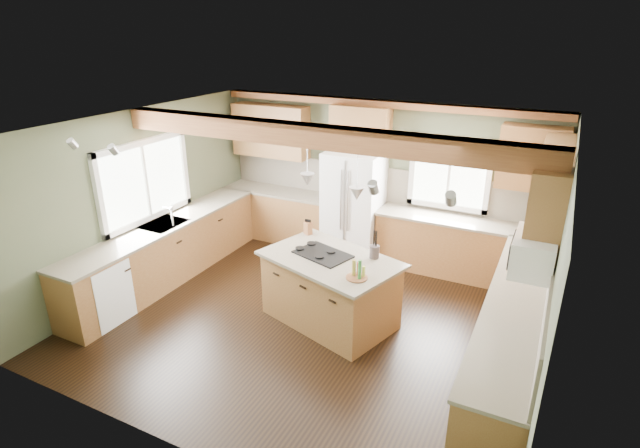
% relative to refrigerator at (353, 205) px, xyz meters
% --- Properties ---
extents(floor, '(5.60, 5.60, 0.00)m').
position_rel_refrigerator_xyz_m(floor, '(0.30, -2.12, -0.90)').
color(floor, black).
rests_on(floor, ground).
extents(ceiling, '(5.60, 5.60, 0.00)m').
position_rel_refrigerator_xyz_m(ceiling, '(0.30, -2.12, 1.70)').
color(ceiling, silver).
rests_on(ceiling, wall_back).
extents(wall_back, '(5.60, 0.00, 5.60)m').
position_rel_refrigerator_xyz_m(wall_back, '(0.30, 0.38, 0.40)').
color(wall_back, '#49533B').
rests_on(wall_back, ground).
extents(wall_left, '(0.00, 5.00, 5.00)m').
position_rel_refrigerator_xyz_m(wall_left, '(-2.50, -2.12, 0.40)').
color(wall_left, '#49533B').
rests_on(wall_left, ground).
extents(wall_right, '(0.00, 5.00, 5.00)m').
position_rel_refrigerator_xyz_m(wall_right, '(3.10, -2.12, 0.40)').
color(wall_right, '#49533B').
rests_on(wall_right, ground).
extents(ceiling_beam, '(5.55, 0.26, 0.26)m').
position_rel_refrigerator_xyz_m(ceiling_beam, '(0.30, -2.02, 1.57)').
color(ceiling_beam, brown).
rests_on(ceiling_beam, ceiling).
extents(soffit_trim, '(5.55, 0.20, 0.10)m').
position_rel_refrigerator_xyz_m(soffit_trim, '(0.30, 0.28, 1.64)').
color(soffit_trim, brown).
rests_on(soffit_trim, ceiling).
extents(backsplash_back, '(5.58, 0.03, 0.58)m').
position_rel_refrigerator_xyz_m(backsplash_back, '(0.30, 0.36, 0.31)').
color(backsplash_back, brown).
rests_on(backsplash_back, wall_back).
extents(backsplash_right, '(0.03, 3.70, 0.58)m').
position_rel_refrigerator_xyz_m(backsplash_right, '(3.08, -2.07, 0.31)').
color(backsplash_right, brown).
rests_on(backsplash_right, wall_right).
extents(base_cab_back_left, '(2.02, 0.60, 0.88)m').
position_rel_refrigerator_xyz_m(base_cab_back_left, '(-1.49, 0.08, -0.46)').
color(base_cab_back_left, brown).
rests_on(base_cab_back_left, floor).
extents(counter_back_left, '(2.06, 0.64, 0.04)m').
position_rel_refrigerator_xyz_m(counter_back_left, '(-1.49, 0.08, 0.00)').
color(counter_back_left, brown).
rests_on(counter_back_left, base_cab_back_left).
extents(base_cab_back_right, '(2.62, 0.60, 0.88)m').
position_rel_refrigerator_xyz_m(base_cab_back_right, '(1.79, 0.08, -0.46)').
color(base_cab_back_right, brown).
rests_on(base_cab_back_right, floor).
extents(counter_back_right, '(2.66, 0.64, 0.04)m').
position_rel_refrigerator_xyz_m(counter_back_right, '(1.79, 0.08, 0.00)').
color(counter_back_right, brown).
rests_on(counter_back_right, base_cab_back_right).
extents(base_cab_left, '(0.60, 3.70, 0.88)m').
position_rel_refrigerator_xyz_m(base_cab_left, '(-2.20, -2.07, -0.46)').
color(base_cab_left, brown).
rests_on(base_cab_left, floor).
extents(counter_left, '(0.64, 3.74, 0.04)m').
position_rel_refrigerator_xyz_m(counter_left, '(-2.20, -2.07, 0.00)').
color(counter_left, brown).
rests_on(counter_left, base_cab_left).
extents(base_cab_right, '(0.60, 3.70, 0.88)m').
position_rel_refrigerator_xyz_m(base_cab_right, '(2.80, -2.07, -0.46)').
color(base_cab_right, brown).
rests_on(base_cab_right, floor).
extents(counter_right, '(0.64, 3.74, 0.04)m').
position_rel_refrigerator_xyz_m(counter_right, '(2.80, -2.07, 0.00)').
color(counter_right, brown).
rests_on(counter_right, base_cab_right).
extents(upper_cab_back_left, '(1.40, 0.35, 0.90)m').
position_rel_refrigerator_xyz_m(upper_cab_back_left, '(-1.69, 0.21, 1.05)').
color(upper_cab_back_left, brown).
rests_on(upper_cab_back_left, wall_back).
extents(upper_cab_over_fridge, '(0.96, 0.35, 0.70)m').
position_rel_refrigerator_xyz_m(upper_cab_over_fridge, '(-0.00, 0.21, 1.25)').
color(upper_cab_over_fridge, brown).
rests_on(upper_cab_over_fridge, wall_back).
extents(upper_cab_right, '(0.35, 2.20, 0.90)m').
position_rel_refrigerator_xyz_m(upper_cab_right, '(2.92, -1.22, 1.05)').
color(upper_cab_right, brown).
rests_on(upper_cab_right, wall_right).
extents(upper_cab_back_corner, '(0.90, 0.35, 0.90)m').
position_rel_refrigerator_xyz_m(upper_cab_back_corner, '(2.60, 0.21, 1.05)').
color(upper_cab_back_corner, brown).
rests_on(upper_cab_back_corner, wall_back).
extents(window_left, '(0.04, 1.60, 1.05)m').
position_rel_refrigerator_xyz_m(window_left, '(-2.48, -2.07, 0.65)').
color(window_left, white).
rests_on(window_left, wall_left).
extents(window_back, '(1.10, 0.04, 1.00)m').
position_rel_refrigerator_xyz_m(window_back, '(1.45, 0.36, 0.65)').
color(window_back, white).
rests_on(window_back, wall_back).
extents(sink, '(0.50, 0.65, 0.03)m').
position_rel_refrigerator_xyz_m(sink, '(-2.20, -2.07, 0.01)').
color(sink, '#262628').
rests_on(sink, counter_left).
extents(faucet, '(0.02, 0.02, 0.28)m').
position_rel_refrigerator_xyz_m(faucet, '(-2.02, -2.07, 0.15)').
color(faucet, '#B2B2B7').
rests_on(faucet, sink).
extents(dishwasher, '(0.60, 0.60, 0.84)m').
position_rel_refrigerator_xyz_m(dishwasher, '(-2.19, -3.37, -0.47)').
color(dishwasher, white).
rests_on(dishwasher, floor).
extents(oven, '(0.60, 0.72, 0.84)m').
position_rel_refrigerator_xyz_m(oven, '(2.79, -3.37, -0.47)').
color(oven, white).
rests_on(oven, floor).
extents(microwave, '(0.40, 0.70, 0.38)m').
position_rel_refrigerator_xyz_m(microwave, '(2.88, -2.17, 0.65)').
color(microwave, white).
rests_on(microwave, wall_right).
extents(pendant_left, '(0.18, 0.18, 0.16)m').
position_rel_refrigerator_xyz_m(pendant_left, '(0.15, -1.90, 0.98)').
color(pendant_left, '#B2B2B7').
rests_on(pendant_left, ceiling).
extents(pendant_right, '(0.18, 0.18, 0.16)m').
position_rel_refrigerator_xyz_m(pendant_right, '(0.92, -2.14, 0.98)').
color(pendant_right, '#B2B2B7').
rests_on(pendant_right, ceiling).
extents(refrigerator, '(0.90, 0.74, 1.80)m').
position_rel_refrigerator_xyz_m(refrigerator, '(0.00, 0.00, 0.00)').
color(refrigerator, white).
rests_on(refrigerator, floor).
extents(island, '(1.83, 1.42, 0.88)m').
position_rel_refrigerator_xyz_m(island, '(0.54, -2.02, -0.46)').
color(island, brown).
rests_on(island, floor).
extents(island_top, '(1.97, 1.55, 0.04)m').
position_rel_refrigerator_xyz_m(island_top, '(0.54, -2.02, 0.00)').
color(island_top, brown).
rests_on(island_top, island).
extents(cooktop, '(0.81, 0.65, 0.02)m').
position_rel_refrigerator_xyz_m(cooktop, '(0.41, -1.98, 0.03)').
color(cooktop, black).
rests_on(cooktop, island_top).
extents(knife_block, '(0.14, 0.12, 0.18)m').
position_rel_refrigerator_xyz_m(knife_block, '(-0.08, -1.46, 0.11)').
color(knife_block, brown).
rests_on(knife_block, island_top).
extents(utensil_crock, '(0.17, 0.17, 0.17)m').
position_rel_refrigerator_xyz_m(utensil_crock, '(1.03, -1.76, 0.10)').
color(utensil_crock, '#3D3630').
rests_on(utensil_crock, island_top).
extents(bottle_tray, '(0.32, 0.32, 0.24)m').
position_rel_refrigerator_xyz_m(bottle_tray, '(1.05, -2.37, 0.14)').
color(bottle_tray, brown).
rests_on(bottle_tray, island_top).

